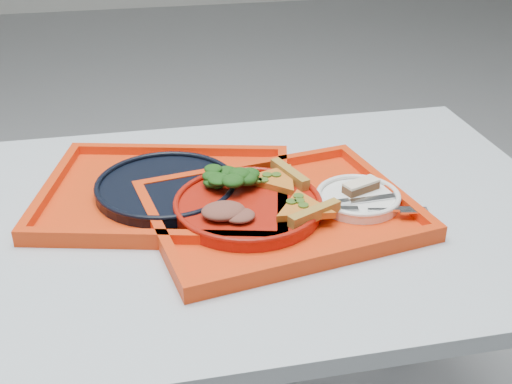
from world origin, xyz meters
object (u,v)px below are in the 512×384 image
(tray_main, at_px, (280,214))
(dessert_bar, at_px, (361,186))
(dinner_plate, at_px, (248,207))
(tray_far, at_px, (167,195))
(navy_plate, at_px, (166,188))

(tray_main, xyz_separation_m, dessert_bar, (0.16, 0.02, 0.03))
(tray_main, height_order, dessert_bar, dessert_bar)
(tray_main, xyz_separation_m, dinner_plate, (-0.05, 0.01, 0.02))
(dinner_plate, distance_m, dessert_bar, 0.21)
(dinner_plate, bearing_deg, tray_main, -10.30)
(tray_main, relative_size, tray_far, 1.00)
(tray_far, height_order, navy_plate, navy_plate)
(tray_far, relative_size, dinner_plate, 1.73)
(dinner_plate, bearing_deg, navy_plate, 142.82)
(tray_main, bearing_deg, dinner_plate, 159.87)
(tray_far, distance_m, dessert_bar, 0.36)
(navy_plate, bearing_deg, tray_main, -30.59)
(dinner_plate, height_order, dessert_bar, dessert_bar)
(navy_plate, bearing_deg, tray_far, 90.00)
(tray_far, xyz_separation_m, navy_plate, (0.00, -0.00, 0.01))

